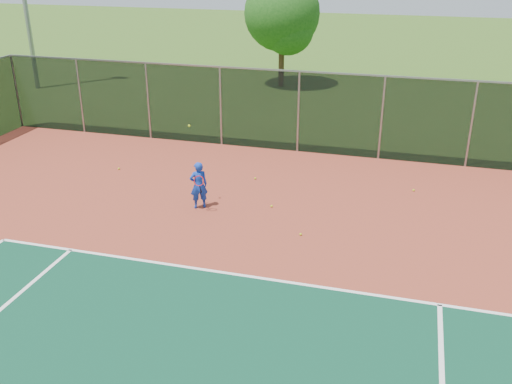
% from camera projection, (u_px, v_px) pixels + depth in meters
% --- Properties ---
extents(ground, '(120.00, 120.00, 0.00)m').
position_uv_depth(ground, '(325.00, 383.00, 10.11)').
color(ground, '#305317').
rests_on(ground, ground).
extents(court_apron, '(30.00, 20.00, 0.02)m').
position_uv_depth(court_apron, '(340.00, 317.00, 11.87)').
color(court_apron, '#963A26').
rests_on(court_apron, ground).
extents(fence_back, '(30.00, 0.06, 3.03)m').
position_uv_depth(fence_back, '(382.00, 117.00, 20.09)').
color(fence_back, black).
rests_on(fence_back, court_apron).
extents(tennis_player, '(0.62, 0.70, 2.49)m').
position_uv_depth(tennis_player, '(199.00, 185.00, 16.55)').
color(tennis_player, '#1237AB').
rests_on(tennis_player, court_apron).
extents(practice_ball_0, '(0.07, 0.07, 0.07)m').
position_uv_depth(practice_ball_0, '(301.00, 234.00, 15.19)').
color(practice_ball_0, '#B6CD17').
rests_on(practice_ball_0, court_apron).
extents(practice_ball_2, '(0.07, 0.07, 0.07)m').
position_uv_depth(practice_ball_2, '(414.00, 190.00, 17.93)').
color(practice_ball_2, '#B6CD17').
rests_on(practice_ball_2, court_apron).
extents(practice_ball_4, '(0.07, 0.07, 0.07)m').
position_uv_depth(practice_ball_4, '(255.00, 178.00, 18.84)').
color(practice_ball_4, '#B6CD17').
rests_on(practice_ball_4, court_apron).
extents(practice_ball_5, '(0.07, 0.07, 0.07)m').
position_uv_depth(practice_ball_5, '(119.00, 169.00, 19.66)').
color(practice_ball_5, '#B6CD17').
rests_on(practice_ball_5, court_apron).
extents(practice_ball_6, '(0.07, 0.07, 0.07)m').
position_uv_depth(practice_ball_6, '(272.00, 206.00, 16.83)').
color(practice_ball_6, '#B6CD17').
rests_on(practice_ball_6, court_apron).
extents(tree_back_left, '(4.00, 4.00, 5.87)m').
position_uv_depth(tree_back_left, '(284.00, 17.00, 29.89)').
color(tree_back_left, '#3A2415').
rests_on(tree_back_left, ground).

